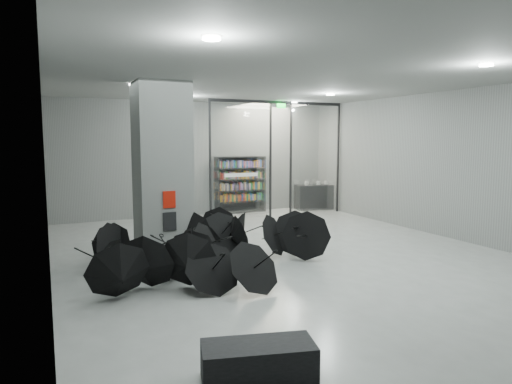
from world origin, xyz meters
name	(u,v)px	position (x,y,z in m)	size (l,w,h in m)	color
room	(298,132)	(0.00, 0.00, 2.84)	(14.00, 14.02, 4.01)	gray
column	(162,169)	(-2.50, 2.00, 2.00)	(1.20, 1.20, 4.00)	slate
fire_cabinet	(169,199)	(-2.50, 1.38, 1.35)	(0.28, 0.04, 0.38)	#A50A07
info_panel	(170,221)	(-2.50, 1.38, 0.85)	(0.30, 0.03, 0.42)	black
exit_sign	(281,106)	(2.40, 5.30, 3.82)	(0.30, 0.06, 0.15)	#0CE533
glass_partition	(278,154)	(2.39, 5.50, 2.18)	(5.06, 0.08, 4.00)	silver
bench	(258,361)	(-2.92, -4.23, 0.21)	(1.28, 0.55, 0.41)	black
bookshelf	(240,185)	(1.49, 6.75, 1.04)	(1.88, 0.38, 2.07)	black
shop_counter	(316,197)	(4.46, 6.29, 0.47)	(1.57, 0.63, 0.94)	black
umbrella_cluster	(208,252)	(-1.95, 0.37, 0.31)	(5.54, 4.82, 1.27)	black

